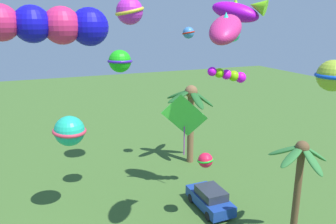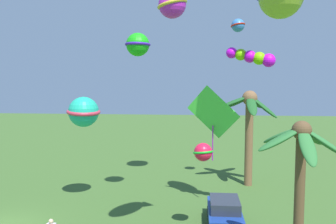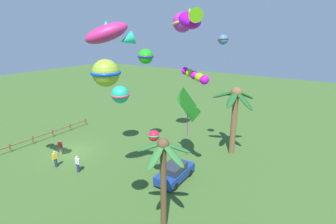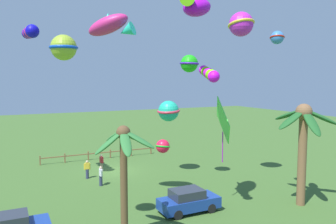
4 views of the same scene
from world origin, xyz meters
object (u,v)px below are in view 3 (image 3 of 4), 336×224
(spectator_1, at_px, (55,159))
(kite_diamond_3, at_px, (188,106))
(spectator_0, at_px, (78,164))
(kite_fish_7, at_px, (110,34))
(kite_ball_8, at_px, (223,40))
(kite_tube_9, at_px, (196,76))
(palm_tree_0, at_px, (163,164))
(kite_ball_10, at_px, (120,95))
(parked_car_0, at_px, (175,172))
(kite_ball_2, at_px, (106,73))
(kite_fish_0, at_px, (190,19))
(kite_ball_5, at_px, (182,22))
(spectator_2, at_px, (60,147))
(palm_tree_1, at_px, (235,106))
(kite_ball_1, at_px, (154,136))
(kite_ball_6, at_px, (146,56))

(spectator_1, height_order, kite_diamond_3, kite_diamond_3)
(spectator_0, distance_m, kite_fish_7, 12.42)
(kite_ball_8, height_order, kite_tube_9, kite_ball_8)
(palm_tree_0, height_order, spectator_0, palm_tree_0)
(kite_fish_7, height_order, kite_ball_10, kite_fish_7)
(parked_car_0, relative_size, kite_ball_2, 2.14)
(kite_fish_0, relative_size, kite_ball_5, 1.44)
(spectator_1, bearing_deg, kite_ball_2, 72.97)
(spectator_1, relative_size, kite_diamond_3, 0.35)
(kite_ball_5, relative_size, kite_ball_10, 0.80)
(spectator_2, relative_size, kite_ball_8, 1.18)
(kite_ball_8, bearing_deg, kite_diamond_3, -29.00)
(spectator_0, relative_size, kite_ball_8, 1.18)
(spectator_0, height_order, kite_diamond_3, kite_diamond_3)
(spectator_0, xyz_separation_m, kite_ball_5, (-10.13, 4.55, 11.99))
(parked_car_0, distance_m, spectator_0, 8.64)
(palm_tree_0, distance_m, kite_diamond_3, 8.63)
(palm_tree_1, bearing_deg, kite_ball_1, -20.73)
(palm_tree_1, relative_size, kite_ball_5, 3.05)
(spectator_1, bearing_deg, kite_ball_5, 146.64)
(parked_car_0, distance_m, spectator_1, 11.13)
(spectator_2, height_order, kite_ball_2, kite_ball_2)
(palm_tree_0, xyz_separation_m, kite_ball_6, (-7.93, -7.40, 5.16))
(spectator_0, height_order, kite_tube_9, kite_tube_9)
(parked_car_0, distance_m, kite_ball_2, 12.09)
(kite_ball_8, bearing_deg, kite_ball_5, -95.88)
(kite_diamond_3, distance_m, kite_tube_9, 4.39)
(kite_fish_0, bearing_deg, kite_ball_6, -116.42)
(kite_ball_2, bearing_deg, spectator_1, -107.03)
(spectator_2, distance_m, kite_ball_2, 16.77)
(kite_fish_7, bearing_deg, parked_car_0, 154.69)
(kite_ball_2, distance_m, kite_ball_8, 13.71)
(kite_fish_0, bearing_deg, kite_diamond_3, -150.99)
(spectator_1, height_order, kite_ball_6, kite_ball_6)
(kite_diamond_3, relative_size, kite_ball_5, 2.01)
(palm_tree_1, height_order, kite_fish_0, kite_fish_0)
(palm_tree_0, relative_size, kite_ball_6, 2.96)
(palm_tree_1, xyz_separation_m, kite_ball_2, (15.19, -1.23, 5.01))
(spectator_2, xyz_separation_m, kite_ball_10, (-5.15, 3.68, 4.93))
(palm_tree_0, bearing_deg, spectator_2, -100.19)
(spectator_1, bearing_deg, palm_tree_1, 133.26)
(parked_car_0, relative_size, kite_ball_8, 2.90)
(spectator_0, relative_size, kite_ball_2, 0.87)
(palm_tree_1, relative_size, parked_car_0, 1.77)
(spectator_1, relative_size, kite_fish_0, 0.49)
(kite_fish_0, distance_m, kite_ball_6, 7.63)
(kite_ball_1, bearing_deg, kite_ball_6, -136.70)
(palm_tree_0, relative_size, kite_ball_2, 3.40)
(kite_ball_1, relative_size, kite_ball_8, 1.01)
(palm_tree_0, xyz_separation_m, spectator_2, (-2.59, -14.41, -3.79))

